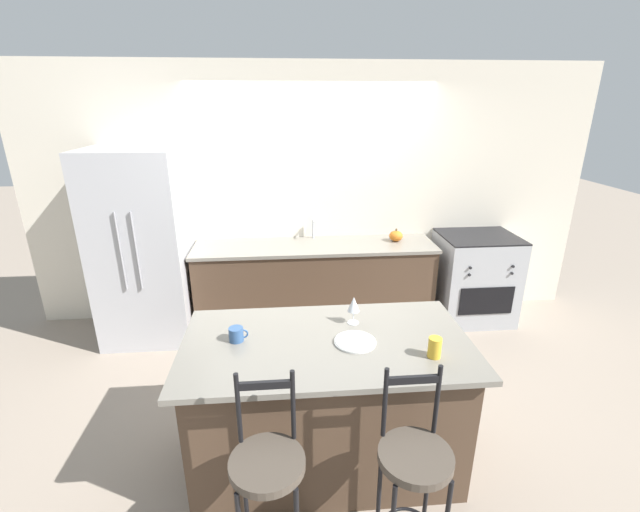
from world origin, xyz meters
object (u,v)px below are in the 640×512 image
(wine_glass, at_px, (354,305))
(coffee_mug, at_px, (237,334))
(tumbler_cup, at_px, (435,347))
(bar_stool_far, at_px, (413,474))
(refrigerator, at_px, (143,247))
(bar_stool_near, at_px, (268,481))
(oven_range, at_px, (474,277))
(dinner_plate, at_px, (355,341))
(pumpkin_decoration, at_px, (396,236))

(wine_glass, bearing_deg, coffee_mug, -168.11)
(tumbler_cup, bearing_deg, bar_stool_far, -116.14)
(wine_glass, bearing_deg, refrigerator, 138.07)
(bar_stool_near, xyz_separation_m, wine_glass, (0.55, 0.92, 0.46))
(bar_stool_near, distance_m, wine_glass, 1.17)
(oven_range, distance_m, wine_glass, 2.42)
(dinner_plate, distance_m, tumbler_cup, 0.47)
(coffee_mug, bearing_deg, pumpkin_decoration, 52.19)
(oven_range, bearing_deg, bar_stool_near, -129.99)
(oven_range, height_order, pumpkin_decoration, pumpkin_decoration)
(bar_stool_far, height_order, coffee_mug, bar_stool_far)
(bar_stool_far, xyz_separation_m, coffee_mug, (-0.90, 0.78, 0.37))
(wine_glass, xyz_separation_m, tumbler_cup, (0.40, -0.44, -0.07))
(bar_stool_far, distance_m, tumbler_cup, 0.68)
(wine_glass, bearing_deg, bar_stool_far, -80.70)
(tumbler_cup, bearing_deg, pumpkin_decoration, 81.04)
(refrigerator, distance_m, pumpkin_decoration, 2.58)
(refrigerator, bearing_deg, oven_range, 0.76)
(refrigerator, distance_m, dinner_plate, 2.61)
(bar_stool_near, height_order, bar_stool_far, same)
(oven_range, relative_size, tumbler_cup, 7.87)
(bar_stool_far, bearing_deg, refrigerator, 127.53)
(refrigerator, distance_m, bar_stool_near, 2.89)
(oven_range, distance_m, pumpkin_decoration, 1.01)
(tumbler_cup, xyz_separation_m, pumpkin_decoration, (0.35, 2.21, -0.03))
(dinner_plate, height_order, pumpkin_decoration, pumpkin_decoration)
(coffee_mug, xyz_separation_m, tumbler_cup, (1.15, -0.28, 0.02))
(refrigerator, xyz_separation_m, oven_range, (3.47, 0.05, -0.47))
(wine_glass, bearing_deg, pumpkin_decoration, 67.10)
(wine_glass, distance_m, pumpkin_decoration, 1.93)
(bar_stool_near, bearing_deg, oven_range, 50.01)
(refrigerator, bearing_deg, coffee_mug, -59.05)
(oven_range, distance_m, tumbler_cup, 2.51)
(oven_range, relative_size, coffee_mug, 8.06)
(bar_stool_far, height_order, dinner_plate, bar_stool_far)
(refrigerator, distance_m, bar_stool_far, 3.28)
(bar_stool_near, bearing_deg, tumbler_cup, 26.80)
(pumpkin_decoration, bearing_deg, bar_stool_near, -115.82)
(bar_stool_far, distance_m, wine_glass, 1.06)
(dinner_plate, bearing_deg, wine_glass, 83.46)
(coffee_mug, height_order, pumpkin_decoration, pumpkin_decoration)
(oven_range, bearing_deg, wine_glass, -134.04)
(oven_range, distance_m, coffee_mug, 3.06)
(bar_stool_far, relative_size, pumpkin_decoration, 7.89)
(wine_glass, bearing_deg, oven_range, 45.96)
(bar_stool_far, bearing_deg, pumpkin_decoration, 77.62)
(pumpkin_decoration, bearing_deg, bar_stool_far, -102.38)
(oven_range, height_order, tumbler_cup, tumbler_cup)
(dinner_plate, bearing_deg, refrigerator, 133.64)
(bar_stool_near, bearing_deg, coffee_mug, 104.51)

